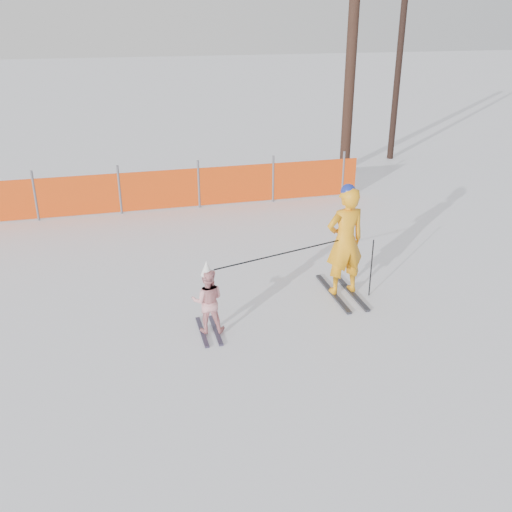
{
  "coord_description": "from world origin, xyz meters",
  "views": [
    {
      "loc": [
        -2.18,
        -7.91,
        4.75
      ],
      "look_at": [
        0.0,
        0.5,
        1.0
      ],
      "focal_mm": 40.0,
      "sensor_mm": 36.0,
      "label": 1
    }
  ],
  "objects": [
    {
      "name": "adult",
      "position": [
        1.66,
        0.69,
        1.03
      ],
      "size": [
        0.77,
        1.54,
        2.07
      ],
      "color": "black",
      "rests_on": "ground"
    },
    {
      "name": "ground",
      "position": [
        0.0,
        0.0,
        0.0
      ],
      "size": [
        120.0,
        120.0,
        0.0
      ],
      "primitive_type": "plane",
      "color": "white",
      "rests_on": "ground"
    },
    {
      "name": "tree_trunks",
      "position": [
        5.79,
        9.25,
        2.88
      ],
      "size": [
        2.37,
        1.2,
        5.83
      ],
      "color": "#331F16",
      "rests_on": "ground"
    },
    {
      "name": "ski_poles",
      "position": [
        0.91,
        0.37,
        0.91
      ],
      "size": [
        2.93,
        0.69,
        1.08
      ],
      "color": "black",
      "rests_on": "ground"
    },
    {
      "name": "child",
      "position": [
        -0.93,
        -0.05,
        0.57
      ],
      "size": [
        0.59,
        0.94,
        1.25
      ],
      "color": "black",
      "rests_on": "ground"
    },
    {
      "name": "safety_fence",
      "position": [
        -2.87,
        6.24,
        0.56
      ],
      "size": [
        14.4,
        0.06,
        1.25
      ],
      "color": "#595960",
      "rests_on": "ground"
    }
  ]
}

